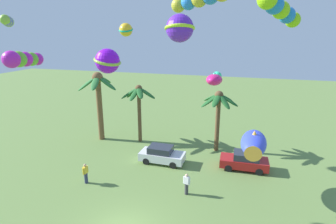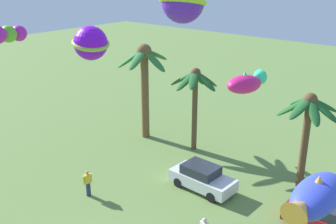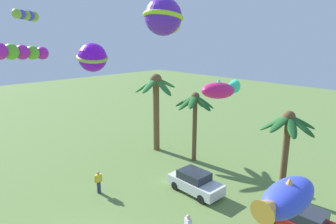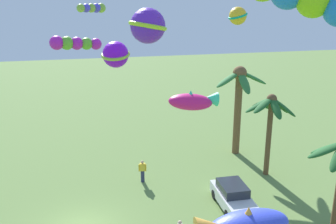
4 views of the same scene
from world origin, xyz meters
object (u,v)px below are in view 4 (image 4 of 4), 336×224
(spectator_1, at_px, (143,171))
(parked_car_0, at_px, (233,196))
(palm_tree_1, at_px, (270,113))
(kite_ball_5, at_px, (116,54))
(kite_ball_4, at_px, (238,16))
(kite_ball_3, at_px, (148,26))
(kite_fish_1, at_px, (193,101))
(kite_tube_8, at_px, (74,43))
(kite_tube_2, at_px, (92,8))
(palm_tree_2, at_px, (239,91))

(spectator_1, bearing_deg, parked_car_0, 46.87)
(palm_tree_1, height_order, kite_ball_5, kite_ball_5)
(palm_tree_1, bearing_deg, kite_ball_4, -85.82)
(spectator_1, bearing_deg, kite_ball_5, -28.38)
(kite_ball_3, relative_size, kite_ball_4, 1.60)
(parked_car_0, relative_size, kite_fish_1, 1.81)
(palm_tree_1, distance_m, kite_fish_1, 12.22)
(parked_car_0, relative_size, kite_ball_4, 3.04)
(palm_tree_1, distance_m, parked_car_0, 6.73)
(spectator_1, distance_m, kite_tube_8, 9.72)
(parked_car_0, distance_m, kite_ball_3, 12.25)
(kite_tube_2, distance_m, kite_ball_3, 9.92)
(kite_tube_2, distance_m, kite_ball_5, 6.25)
(kite_fish_1, distance_m, kite_tube_8, 10.78)
(kite_tube_2, relative_size, kite_ball_5, 0.97)
(palm_tree_1, height_order, kite_tube_8, kite_tube_8)
(kite_fish_1, distance_m, kite_ball_3, 3.83)
(kite_fish_1, xyz_separation_m, kite_tube_8, (-9.57, -4.76, 1.38))
(kite_ball_5, relative_size, kite_tube_8, 0.63)
(palm_tree_1, distance_m, spectator_1, 9.72)
(palm_tree_2, height_order, kite_ball_3, kite_ball_3)
(parked_car_0, distance_m, kite_ball_5, 11.05)
(palm_tree_2, xyz_separation_m, kite_fish_1, (12.58, -7.56, 3.03))
(palm_tree_1, xyz_separation_m, kite_ball_3, (6.53, -9.67, 6.57))
(kite_tube_8, bearing_deg, kite_ball_3, 22.56)
(spectator_1, height_order, kite_tube_8, kite_tube_8)
(spectator_1, xyz_separation_m, kite_tube_8, (-0.34, -4.00, 8.86))
(parked_car_0, relative_size, kite_ball_3, 1.90)
(kite_ball_3, distance_m, kite_ball_4, 9.29)
(palm_tree_2, distance_m, spectator_1, 10.01)
(kite_tube_2, bearing_deg, spectator_1, 48.95)
(parked_car_0, distance_m, kite_tube_8, 13.46)
(kite_ball_3, relative_size, kite_ball_5, 1.05)
(kite_ball_5, bearing_deg, parked_car_0, 80.72)
(kite_tube_2, bearing_deg, palm_tree_1, 74.54)
(palm_tree_2, relative_size, kite_fish_1, 3.32)
(palm_tree_2, distance_m, kite_ball_5, 12.94)
(kite_ball_5, bearing_deg, kite_fish_1, 24.29)
(kite_fish_1, xyz_separation_m, kite_ball_4, (-8.17, 5.26, 2.96))
(kite_ball_3, bearing_deg, spectator_1, 173.87)
(kite_fish_1, distance_m, kite_ball_5, 6.47)
(palm_tree_2, bearing_deg, kite_ball_5, -56.36)
(kite_ball_3, bearing_deg, palm_tree_2, 139.61)
(kite_fish_1, bearing_deg, kite_tube_2, -163.37)
(parked_car_0, bearing_deg, kite_tube_2, -132.40)
(palm_tree_2, height_order, kite_tube_8, kite_tube_8)
(kite_ball_4, bearing_deg, palm_tree_1, 94.18)
(palm_tree_1, relative_size, parked_car_0, 1.53)
(palm_tree_2, bearing_deg, kite_tube_2, -84.88)
(palm_tree_2, xyz_separation_m, kite_ball_3, (10.72, -9.12, 6.00))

